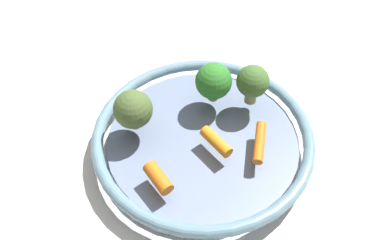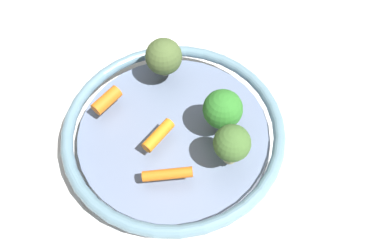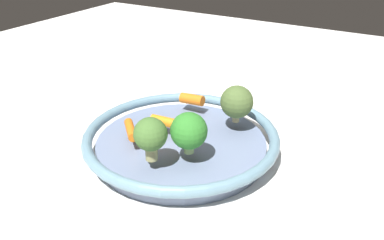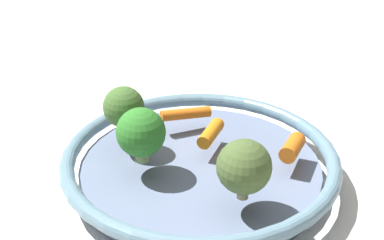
{
  "view_description": "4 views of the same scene",
  "coord_description": "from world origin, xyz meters",
  "px_view_note": "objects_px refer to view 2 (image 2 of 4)",
  "views": [
    {
      "loc": [
        -0.33,
        0.25,
        0.54
      ],
      "look_at": [
        0.02,
        0.01,
        0.06
      ],
      "focal_mm": 40.5,
      "sensor_mm": 36.0,
      "label": 1
    },
    {
      "loc": [
        -0.22,
        -0.23,
        0.53
      ],
      "look_at": [
        0.02,
        -0.02,
        0.06
      ],
      "focal_mm": 36.44,
      "sensor_mm": 36.0,
      "label": 2
    },
    {
      "loc": [
        0.32,
        -0.51,
        0.37
      ],
      "look_at": [
        0.03,
        -0.01,
        0.08
      ],
      "focal_mm": 37.53,
      "sensor_mm": 36.0,
      "label": 3
    },
    {
      "loc": [
        0.52,
        0.23,
        0.39
      ],
      "look_at": [
        -0.02,
        -0.02,
        0.07
      ],
      "focal_mm": 52.45,
      "sensor_mm": 36.0,
      "label": 4
    }
  ],
  "objects_px": {
    "baby_carrot_center": "(167,174)",
    "baby_carrot_near_rim": "(107,100)",
    "broccoli_floret_mid": "(223,109)",
    "baby_carrot_right": "(158,135)",
    "broccoli_floret_large": "(164,57)",
    "broccoli_floret_edge": "(232,144)",
    "serving_bowl": "(174,132)"
  },
  "relations": [
    {
      "from": "broccoli_floret_edge",
      "to": "baby_carrot_center",
      "type": "bearing_deg",
      "value": 148.67
    },
    {
      "from": "baby_carrot_right",
      "to": "baby_carrot_near_rim",
      "type": "distance_m",
      "value": 0.1
    },
    {
      "from": "baby_carrot_center",
      "to": "broccoli_floret_mid",
      "type": "height_order",
      "value": "broccoli_floret_mid"
    },
    {
      "from": "serving_bowl",
      "to": "baby_carrot_near_rim",
      "type": "bearing_deg",
      "value": 110.56
    },
    {
      "from": "broccoli_floret_large",
      "to": "broccoli_floret_mid",
      "type": "bearing_deg",
      "value": -98.06
    },
    {
      "from": "baby_carrot_right",
      "to": "baby_carrot_center",
      "type": "distance_m",
      "value": 0.06
    },
    {
      "from": "baby_carrot_near_rim",
      "to": "broccoli_floret_edge",
      "type": "relative_size",
      "value": 0.68
    },
    {
      "from": "baby_carrot_right",
      "to": "broccoli_floret_mid",
      "type": "distance_m",
      "value": 0.1
    },
    {
      "from": "baby_carrot_center",
      "to": "broccoli_floret_large",
      "type": "bearing_deg",
      "value": 44.08
    },
    {
      "from": "serving_bowl",
      "to": "baby_carrot_center",
      "type": "bearing_deg",
      "value": -142.81
    },
    {
      "from": "broccoli_floret_large",
      "to": "broccoli_floret_edge",
      "type": "relative_size",
      "value": 0.98
    },
    {
      "from": "serving_bowl",
      "to": "baby_carrot_right",
      "type": "bearing_deg",
      "value": 177.63
    },
    {
      "from": "baby_carrot_near_rim",
      "to": "baby_carrot_right",
      "type": "bearing_deg",
      "value": -86.29
    },
    {
      "from": "baby_carrot_right",
      "to": "broccoli_floret_mid",
      "type": "relative_size",
      "value": 0.82
    },
    {
      "from": "baby_carrot_right",
      "to": "broccoli_floret_edge",
      "type": "height_order",
      "value": "broccoli_floret_edge"
    },
    {
      "from": "baby_carrot_near_rim",
      "to": "broccoli_floret_mid",
      "type": "height_order",
      "value": "broccoli_floret_mid"
    },
    {
      "from": "serving_bowl",
      "to": "baby_carrot_center",
      "type": "relative_size",
      "value": 4.94
    },
    {
      "from": "baby_carrot_right",
      "to": "broccoli_floret_mid",
      "type": "xyz_separation_m",
      "value": [
        0.08,
        -0.05,
        0.03
      ]
    },
    {
      "from": "serving_bowl",
      "to": "broccoli_floret_edge",
      "type": "relative_size",
      "value": 4.91
    },
    {
      "from": "broccoli_floret_mid",
      "to": "baby_carrot_right",
      "type": "bearing_deg",
      "value": 145.48
    },
    {
      "from": "serving_bowl",
      "to": "baby_carrot_center",
      "type": "height_order",
      "value": "baby_carrot_center"
    },
    {
      "from": "baby_carrot_center",
      "to": "broccoli_floret_edge",
      "type": "relative_size",
      "value": 0.99
    },
    {
      "from": "baby_carrot_center",
      "to": "broccoli_floret_mid",
      "type": "bearing_deg",
      "value": -0.79
    },
    {
      "from": "baby_carrot_right",
      "to": "broccoli_floret_large",
      "type": "bearing_deg",
      "value": 38.19
    },
    {
      "from": "baby_carrot_right",
      "to": "baby_carrot_center",
      "type": "relative_size",
      "value": 0.8
    },
    {
      "from": "serving_bowl",
      "to": "broccoli_floret_mid",
      "type": "relative_size",
      "value": 5.05
    },
    {
      "from": "baby_carrot_near_rim",
      "to": "broccoli_floret_edge",
      "type": "distance_m",
      "value": 0.21
    },
    {
      "from": "baby_carrot_right",
      "to": "broccoli_floret_edge",
      "type": "bearing_deg",
      "value": -67.72
    },
    {
      "from": "broccoli_floret_large",
      "to": "serving_bowl",
      "type": "bearing_deg",
      "value": -130.18
    },
    {
      "from": "baby_carrot_center",
      "to": "baby_carrot_near_rim",
      "type": "height_order",
      "value": "baby_carrot_near_rim"
    },
    {
      "from": "baby_carrot_right",
      "to": "broccoli_floret_large",
      "type": "height_order",
      "value": "broccoli_floret_large"
    },
    {
      "from": "baby_carrot_near_rim",
      "to": "broccoli_floret_mid",
      "type": "relative_size",
      "value": 0.7
    }
  ]
}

